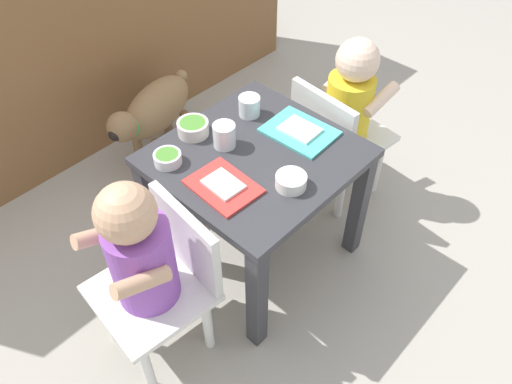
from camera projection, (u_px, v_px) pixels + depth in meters
name	position (u px, v px, depth m)	size (l,w,h in m)	color
ground_plane	(256.00, 250.00, 1.77)	(7.00, 7.00, 0.00)	#9E998E
kitchen_cabinet_back	(63.00, 31.00, 1.92)	(2.09, 0.30, 0.92)	brown
dining_table	(256.00, 175.00, 1.51)	(0.54, 0.51, 0.44)	#333338
seated_child_left	(146.00, 258.00, 1.25)	(0.31, 0.31, 0.65)	silver
seated_child_right	(347.00, 106.00, 1.71)	(0.31, 0.31, 0.62)	silver
dog	(154.00, 111.00, 1.97)	(0.46, 0.25, 0.32)	olive
food_tray_left	(223.00, 186.00, 1.35)	(0.15, 0.19, 0.02)	red
food_tray_right	(300.00, 131.00, 1.52)	(0.16, 0.21, 0.02)	#4CC6BC
water_cup_left	(249.00, 107.00, 1.56)	(0.07, 0.07, 0.06)	white
water_cup_right	(224.00, 137.00, 1.46)	(0.07, 0.07, 0.07)	white
cereal_bowl_right_side	(291.00, 181.00, 1.35)	(0.08, 0.08, 0.04)	white
cereal_bowl_left_side	(193.00, 128.00, 1.50)	(0.09, 0.09, 0.04)	silver
veggie_bowl_near	(168.00, 158.00, 1.41)	(0.08, 0.08, 0.03)	white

